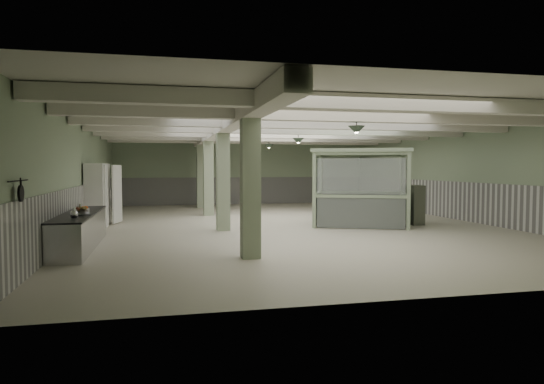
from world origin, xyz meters
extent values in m
plane|color=beige|center=(0.00, 0.00, 0.00)|extent=(20.00, 20.00, 0.00)
cube|color=beige|center=(0.00, 0.00, 3.60)|extent=(14.00, 20.00, 0.02)
cube|color=#91A383|center=(0.00, 10.00, 1.80)|extent=(14.00, 0.02, 3.60)
cube|color=#91A383|center=(0.00, -10.00, 1.80)|extent=(14.00, 0.02, 3.60)
cube|color=#91A383|center=(-7.00, 0.00, 1.80)|extent=(0.02, 20.00, 3.60)
cube|color=#91A383|center=(7.00, 0.00, 1.80)|extent=(0.02, 20.00, 3.60)
cube|color=silver|center=(-6.97, 0.00, 0.75)|extent=(0.05, 19.90, 1.50)
cube|color=silver|center=(6.97, 0.00, 0.75)|extent=(0.05, 19.90, 1.50)
cube|color=silver|center=(0.00, 9.97, 0.75)|extent=(13.90, 0.05, 1.50)
cube|color=silver|center=(-2.50, 0.00, 3.38)|extent=(0.45, 19.90, 0.40)
cube|color=silver|center=(0.00, -7.50, 3.42)|extent=(13.90, 0.35, 0.32)
cube|color=silver|center=(0.00, -5.00, 3.42)|extent=(13.90, 0.35, 0.32)
cube|color=silver|center=(0.00, -2.50, 3.42)|extent=(13.90, 0.35, 0.32)
cube|color=silver|center=(0.00, 0.00, 3.42)|extent=(13.90, 0.35, 0.32)
cube|color=silver|center=(0.00, 2.50, 3.42)|extent=(13.90, 0.35, 0.32)
cube|color=silver|center=(0.00, 5.00, 3.42)|extent=(13.90, 0.35, 0.32)
cube|color=silver|center=(0.00, 7.50, 3.42)|extent=(13.90, 0.35, 0.32)
cube|color=#95A685|center=(-2.50, -6.00, 1.80)|extent=(0.42, 0.42, 3.60)
cube|color=#95A685|center=(-2.50, -1.00, 1.80)|extent=(0.42, 0.42, 3.60)
cube|color=#95A685|center=(-2.50, 4.00, 1.80)|extent=(0.42, 0.42, 3.60)
cube|color=#95A685|center=(-2.50, 8.00, 1.80)|extent=(0.42, 0.42, 3.60)
cylinder|color=black|center=(-6.93, -7.60, 1.85)|extent=(0.02, 1.20, 0.02)
cone|color=#2F3F31|center=(0.50, -5.00, 3.05)|extent=(0.44, 0.44, 0.22)
cone|color=#2F3F31|center=(0.50, 0.50, 3.05)|extent=(0.44, 0.44, 0.22)
cone|color=#2F3F31|center=(0.50, 5.50, 3.05)|extent=(0.44, 0.44, 0.22)
cube|color=#B6B7BB|center=(-6.54, -3.71, 0.44)|extent=(0.77, 4.56, 0.88)
cube|color=black|center=(-6.54, -3.71, 0.89)|extent=(0.81, 4.60, 0.04)
cylinder|color=#B2B2B7|center=(-6.47, -3.33, 0.94)|extent=(0.31, 0.31, 0.09)
cylinder|color=black|center=(-6.88, -7.67, 1.63)|extent=(0.04, 0.30, 0.30)
cylinder|color=black|center=(-6.88, -7.63, 1.63)|extent=(0.03, 0.25, 0.25)
cube|color=white|center=(-6.65, 1.00, 1.11)|extent=(0.60, 2.42, 2.22)
cube|color=white|center=(-6.32, 0.45, 1.11)|extent=(0.06, 0.91, 2.12)
cube|color=white|center=(-6.20, 1.65, 1.11)|extent=(0.28, 0.89, 2.12)
cube|color=silver|center=(-6.28, 0.45, 1.11)|extent=(0.02, 0.05, 0.30)
cube|color=silver|center=(-6.28, 1.55, 1.11)|extent=(0.02, 0.05, 0.30)
cube|color=#95AA88|center=(0.60, -1.15, 1.30)|extent=(0.16, 0.16, 2.59)
cube|color=#95AA88|center=(1.63, 1.23, 1.30)|extent=(0.16, 0.16, 2.59)
cube|color=#95AA88|center=(3.46, -2.38, 1.30)|extent=(0.16, 0.16, 2.59)
cube|color=#95AA88|center=(4.48, 0.00, 1.30)|extent=(0.16, 0.16, 2.59)
cube|color=#95AA88|center=(2.54, -0.58, 2.65)|extent=(4.21, 3.94, 0.12)
cube|color=silver|center=(2.03, -1.77, 0.55)|extent=(2.70, 1.21, 1.05)
cube|color=silver|center=(2.03, -1.77, 1.78)|extent=(2.70, 1.21, 1.22)
cube|color=silver|center=(3.05, 0.61, 0.55)|extent=(2.70, 1.21, 1.05)
cube|color=silver|center=(3.05, 0.61, 1.78)|extent=(2.70, 1.21, 1.22)
cube|color=silver|center=(1.11, 0.04, 0.55)|extent=(1.00, 2.22, 1.05)
cube|color=silver|center=(1.11, 0.04, 1.78)|extent=(1.00, 2.22, 1.22)
cube|color=silver|center=(3.97, -1.19, 0.55)|extent=(1.00, 2.22, 1.05)
cube|color=silver|center=(3.97, -1.19, 1.78)|extent=(1.00, 2.22, 1.22)
cube|color=#5F6453|center=(4.47, -0.99, 0.71)|extent=(0.48, 0.67, 1.42)
camera|label=1|loc=(-4.49, -16.87, 2.10)|focal=32.00mm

